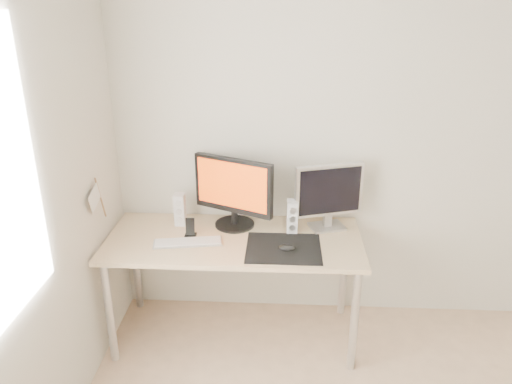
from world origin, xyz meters
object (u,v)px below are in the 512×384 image
object	(u,v)px
speaker_left	(180,209)
keyboard	(188,242)
speaker_right	(292,216)
phone_dock	(190,231)
mouse	(287,248)
desk	(234,249)
main_monitor	(233,190)
second_monitor	(329,194)

from	to	relation	value
speaker_left	keyboard	size ratio (longest dim) A/B	0.49
speaker_right	phone_dock	bearing A→B (deg)	-170.52
mouse	speaker_left	distance (m)	0.78
desk	phone_dock	world-z (taller)	phone_dock
speaker_right	phone_dock	size ratio (longest dim) A/B	1.68
speaker_right	keyboard	world-z (taller)	speaker_right
main_monitor	mouse	bearing A→B (deg)	-43.03
speaker_left	phone_dock	world-z (taller)	speaker_left
desk	speaker_right	world-z (taller)	speaker_right
main_monitor	second_monitor	size ratio (longest dim) A/B	1.18
second_monitor	speaker_left	distance (m)	0.98
mouse	main_monitor	size ratio (longest dim) A/B	0.20
second_monitor	keyboard	size ratio (longest dim) A/B	1.01
second_monitor	main_monitor	bearing A→B (deg)	-179.52
second_monitor	phone_dock	distance (m)	0.91
main_monitor	phone_dock	xyz separation A→B (m)	(-0.26, -0.17, -0.22)
mouse	phone_dock	world-z (taller)	phone_dock
desk	main_monitor	xyz separation A→B (m)	(-0.02, 0.18, 0.33)
desk	speaker_left	size ratio (longest dim) A/B	7.46
mouse	desk	world-z (taller)	mouse
desk	mouse	bearing A→B (deg)	-23.89
mouse	second_monitor	world-z (taller)	second_monitor
desk	main_monitor	size ratio (longest dim) A/B	3.09
keyboard	phone_dock	bearing A→B (deg)	89.75
mouse	second_monitor	size ratio (longest dim) A/B	0.23
phone_dock	second_monitor	bearing A→B (deg)	11.46
second_monitor	phone_dock	xyz separation A→B (m)	(-0.87, -0.18, -0.20)
mouse	phone_dock	size ratio (longest dim) A/B	0.81
mouse	phone_dock	bearing A→B (deg)	165.82
speaker_left	main_monitor	bearing A→B (deg)	-1.06
desk	phone_dock	distance (m)	0.30
mouse	second_monitor	distance (m)	0.47
mouse	keyboard	size ratio (longest dim) A/B	0.24
speaker_left	speaker_right	distance (m)	0.74
phone_dock	speaker_left	bearing A→B (deg)	118.81
mouse	desk	xyz separation A→B (m)	(-0.33, 0.15, -0.10)
mouse	phone_dock	distance (m)	0.63
desk	speaker_left	distance (m)	0.45
main_monitor	phone_dock	world-z (taller)	main_monitor
main_monitor	desk	bearing A→B (deg)	-84.87
mouse	speaker_left	xyz separation A→B (m)	(-0.70, 0.33, 0.09)
desk	keyboard	bearing A→B (deg)	-163.00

